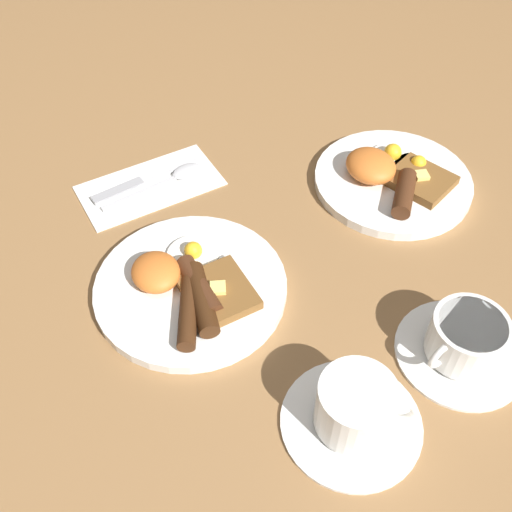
% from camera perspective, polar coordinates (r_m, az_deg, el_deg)
% --- Properties ---
extents(ground_plane, '(3.00, 3.00, 0.00)m').
position_cam_1_polar(ground_plane, '(0.81, -6.18, -3.33)').
color(ground_plane, olive).
extents(breakfast_plate_near, '(0.26, 0.26, 0.05)m').
position_cam_1_polar(breakfast_plate_near, '(0.79, -6.29, -2.92)').
color(breakfast_plate_near, white).
rests_on(breakfast_plate_near, ground_plane).
extents(breakfast_plate_far, '(0.24, 0.24, 0.05)m').
position_cam_1_polar(breakfast_plate_far, '(0.96, 12.87, 7.28)').
color(breakfast_plate_far, white).
rests_on(breakfast_plate_far, ground_plane).
extents(teacup_near, '(0.16, 0.16, 0.07)m').
position_cam_1_polar(teacup_near, '(0.68, 9.42, -14.33)').
color(teacup_near, white).
rests_on(teacup_near, ground_plane).
extents(teacup_far, '(0.16, 0.16, 0.06)m').
position_cam_1_polar(teacup_far, '(0.76, 19.25, -7.71)').
color(teacup_far, white).
rests_on(teacup_far, ground_plane).
extents(napkin, '(0.13, 0.22, 0.01)m').
position_cam_1_polar(napkin, '(0.96, -10.05, 6.68)').
color(napkin, white).
rests_on(napkin, ground_plane).
extents(knife, '(0.04, 0.19, 0.01)m').
position_cam_1_polar(knife, '(0.96, -10.90, 7.04)').
color(knife, silver).
rests_on(knife, napkin).
extents(spoon, '(0.05, 0.18, 0.01)m').
position_cam_1_polar(spoon, '(0.96, -7.49, 7.60)').
color(spoon, silver).
rests_on(spoon, napkin).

